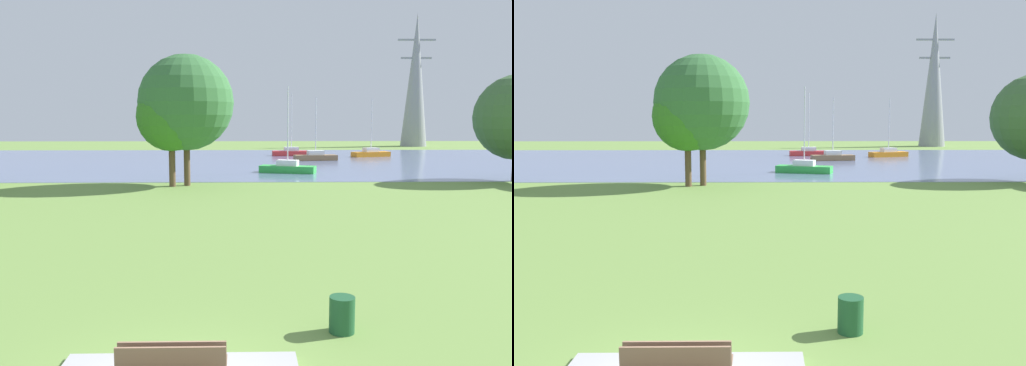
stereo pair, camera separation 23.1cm
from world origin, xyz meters
The scene contains 10 objects.
ground_plane centered at (0.00, 22.00, 0.00)m, with size 160.00×160.00×0.00m, color olive.
litter_bin centered at (3.33, 2.75, 0.40)m, with size 0.56×0.56×0.80m, color #1E512D.
water_surface centered at (0.00, 50.00, 0.01)m, with size 140.00×40.00×0.02m, color slate.
sailboat_orange centered at (16.87, 55.90, 0.46)m, with size 5.03×2.94×7.15m.
sailboat_green centered at (4.97, 36.77, 0.47)m, with size 5.03×2.87×7.38m.
sailboat_brown centered at (9.25, 50.36, 0.46)m, with size 4.95×2.11×7.04m.
sailboat_red centered at (7.19, 57.93, 0.47)m, with size 4.86×1.71×7.89m.
tree_mid_shore centered at (-3.76, 27.76, 4.80)m, with size 4.75×4.75×7.19m.
tree_west_near centered at (-2.80, 28.27, 5.76)m, with size 6.60×6.60×9.07m.
electricity_pylon centered at (30.37, 81.23, 11.20)m, with size 6.40×4.40×22.37m.
Camera 1 is at (1.20, -8.15, 4.64)m, focal length 36.59 mm.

